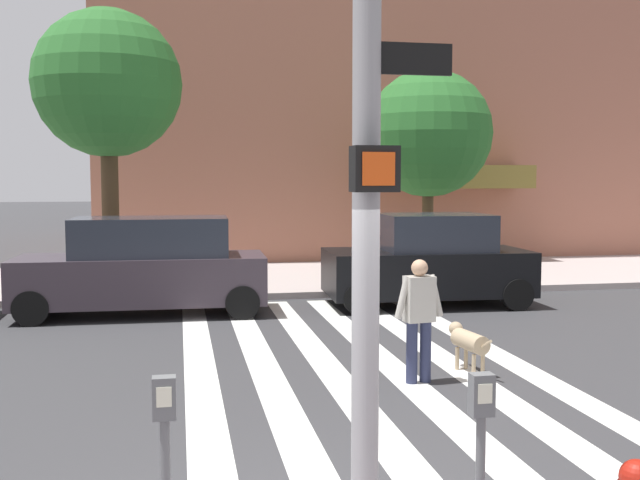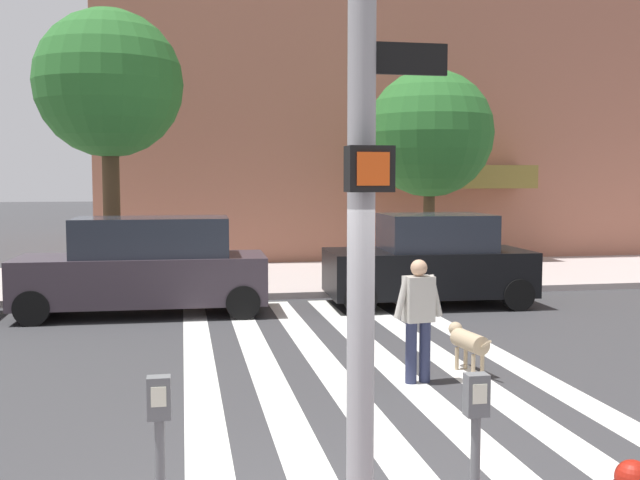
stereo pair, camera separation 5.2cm
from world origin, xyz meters
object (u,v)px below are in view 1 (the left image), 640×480
Objects in this scene: parked_car_behind_first at (145,267)px; pedestrian_dog_walker at (419,313)px; parking_meter_second_along at (481,451)px; street_tree_nearest at (108,85)px; parking_meter_curbside at (165,455)px; parked_car_third_in_line at (429,262)px; street_tree_middle at (429,134)px; dog_on_leash at (468,341)px; traffic_light_pole at (370,44)px.

pedestrian_dog_walker is (3.76, -5.70, -0.02)m from parked_car_behind_first.
street_tree_nearest is at bearing 104.04° from parking_meter_second_along.
parked_car_behind_first reaches higher than parking_meter_second_along.
street_tree_nearest is at bearing 96.28° from parking_meter_curbside.
parking_meter_second_along is 11.24m from parked_car_third_in_line.
parking_meter_curbside is 15.51m from street_tree_middle.
parking_meter_curbside reaches higher than dog_on_leash.
pedestrian_dog_walker is at bearing -156.26° from dog_on_leash.
parked_car_third_in_line is at bearing -21.24° from street_tree_nearest.
parking_meter_curbside and parking_meter_second_along have the same top height.
parked_car_third_in_line is at bearing 72.37° from parking_meter_second_along.
parked_car_behind_first is 7.06m from dog_on_leash.
street_tree_nearest is (-2.72, 12.95, 1.28)m from traffic_light_pole.
traffic_light_pole is at bearing -111.25° from parked_car_third_in_line.
parked_car_behind_first is at bearing 103.02° from parking_meter_second_along.
parking_meter_curbside is 1.00× the size of parking_meter_second_along.
street_tree_nearest reaches higher than traffic_light_pole.
dog_on_leash is at bearing 51.68° from parking_meter_curbside.
traffic_light_pole is at bearing -112.27° from pedestrian_dog_walker.
dog_on_leash is (4.60, -5.33, -0.51)m from parked_car_behind_first.
parked_car_behind_first is (-1.86, 10.33, -2.57)m from traffic_light_pole.
parking_meter_second_along is at bearing -76.98° from parked_car_behind_first.
street_tree_middle is at bearing 69.39° from traffic_light_pole.
parking_meter_curbside is at bearing 171.18° from parking_meter_second_along.
dog_on_leash is at bearing -105.54° from street_tree_middle.
street_tree_nearest is at bearing 119.05° from pedestrian_dog_walker.
traffic_light_pole reaches higher than parked_car_behind_first.
parked_car_behind_first is at bearing 100.22° from traffic_light_pole.
parking_meter_second_along reaches higher than dog_on_leash.
traffic_light_pole is at bearing 3.83° from parking_meter_curbside.
dog_on_leash is (5.46, -7.95, -4.35)m from street_tree_nearest.
dog_on_leash is at bearing 23.74° from pedestrian_dog_walker.
street_tree_middle is 3.26× the size of pedestrian_dog_walker.
parked_car_third_in_line reaches higher than parking_meter_second_along.
parked_car_third_in_line is 6.08m from pedestrian_dog_walker.
parking_meter_second_along is 15.10m from street_tree_middle.
parked_car_third_in_line is 4.63m from street_tree_middle.
traffic_light_pole is 5.60× the size of dog_on_leash.
street_tree_nearest is 6.13× the size of dog_on_leash.
traffic_light_pole is 5.64m from pedestrian_dog_walker.
parked_car_third_in_line is at bearing 63.02° from parking_meter_curbside.
dog_on_leash is at bearing -55.51° from street_tree_nearest.
street_tree_middle reaches higher than parking_meter_curbside.
pedestrian_dog_walker is (1.90, 4.64, -2.59)m from traffic_light_pole.
street_tree_middle is (6.45, 13.83, 2.81)m from parking_meter_curbside.
pedestrian_dog_walker is (4.62, -8.32, -3.87)m from street_tree_nearest.
parked_car_behind_first is 2.96× the size of pedestrian_dog_walker.
street_tree_middle is (4.55, 14.12, 2.81)m from parking_meter_second_along.
pedestrian_dog_walker is (3.18, 4.72, -0.10)m from parking_meter_curbside.
traffic_light_pole is 2.59m from parking_meter_second_along.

